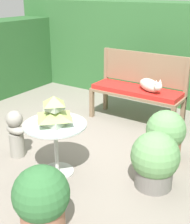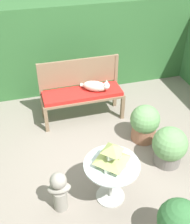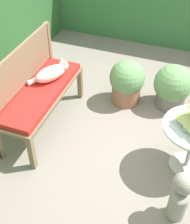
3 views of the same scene
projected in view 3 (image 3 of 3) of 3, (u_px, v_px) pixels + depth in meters
name	position (u px, v px, depth m)	size (l,w,h in m)	color
ground	(135.00, 148.00, 3.68)	(30.00, 30.00, 0.00)	gray
foliage_hedge_right	(167.00, 0.00, 5.31)	(0.70, 3.72, 1.39)	#38703D
garden_bench	(41.00, 95.00, 3.70)	(1.41, 0.48, 0.55)	#7F664C
bench_backrest	(22.00, 71.00, 3.57)	(1.41, 0.06, 1.05)	#7F664C
cat	(51.00, 73.00, 3.74)	(0.45, 0.41, 0.22)	silver
garden_bust	(180.00, 195.00, 2.82)	(0.30, 0.20, 0.60)	gray
potted_plant_table_far	(172.00, 87.00, 4.10)	(0.51, 0.51, 0.61)	slate
potted_plant_bench_left	(127.00, 82.00, 4.15)	(0.47, 0.47, 0.62)	#9E664C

